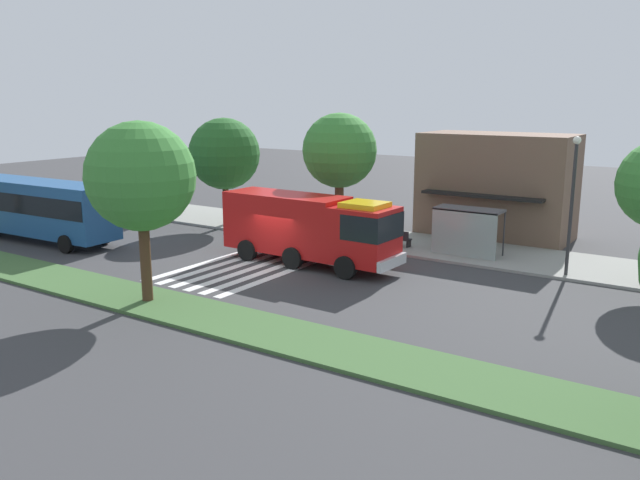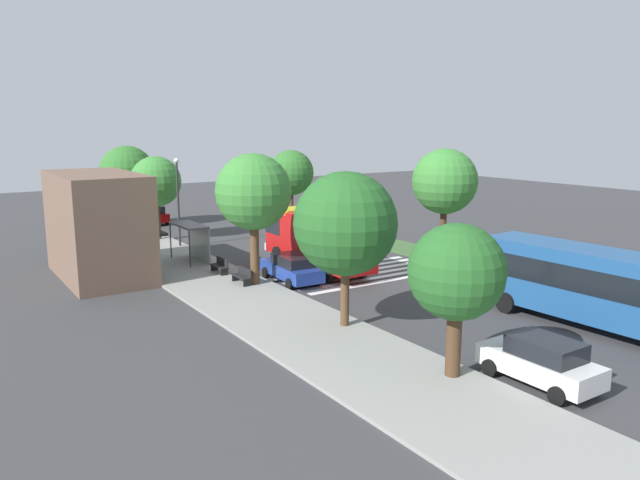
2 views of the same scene
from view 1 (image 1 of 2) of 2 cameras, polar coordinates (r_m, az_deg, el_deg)
ground_plane at (r=32.17m, az=-4.57°, el=-2.44°), size 120.00×120.00×0.00m
sidewalk at (r=38.96m, az=3.13°, el=0.33°), size 60.00×5.52×0.14m
median_strip at (r=27.10m, az=-14.07°, el=-5.50°), size 60.00×3.00×0.14m
crosswalk at (r=32.77m, az=-5.94°, el=-2.17°), size 4.95×10.27×0.01m
fire_truck at (r=32.09m, az=-0.62°, el=1.20°), size 9.59×2.90×3.48m
parked_car_west at (r=47.27m, az=-17.93°, el=2.89°), size 4.24×2.05×1.71m
parked_car_mid at (r=35.74m, az=-0.65°, el=0.49°), size 4.79×2.27×1.59m
transit_bus at (r=41.02m, az=-23.56°, el=2.79°), size 11.06×3.24×3.52m
bus_stop_shelter at (r=34.45m, az=12.77°, el=1.51°), size 3.50×1.40×2.46m
bench_near_shelter at (r=36.26m, az=6.77°, el=0.19°), size 1.60×0.50×0.90m
bench_west_of_shelter at (r=37.68m, az=2.70°, el=0.73°), size 1.60×0.50×0.90m
street_lamp at (r=31.67m, az=21.37°, el=3.73°), size 0.36×0.36×6.41m
storefront_building at (r=40.11m, az=15.29°, el=4.64°), size 8.75×5.18×6.18m
sidewalk_tree_far_west at (r=46.74m, az=-14.49°, el=6.73°), size 3.42×3.42×5.51m
sidewalk_tree_west at (r=41.99m, az=-8.43°, el=7.51°), size 4.55×4.55×6.87m
sidewalk_tree_center at (r=36.73m, az=1.73°, el=7.83°), size 4.21×4.21×7.29m
median_tree_west at (r=26.46m, az=-15.54°, el=5.39°), size 4.34×4.34×7.26m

